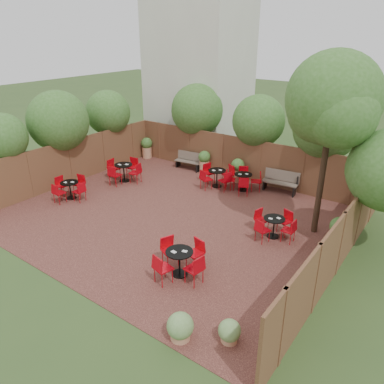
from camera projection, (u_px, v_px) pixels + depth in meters
The scene contains 13 objects.
ground at pixel (174, 217), 14.22m from camera, with size 80.00×80.00×0.00m, color #354F23.
courtyard_paving at pixel (174, 217), 14.21m from camera, with size 12.00×10.00×0.02m, color #3B1D18.
fence_back at pixel (240, 158), 17.52m from camera, with size 12.00×0.08×2.00m, color brown.
fence_left at pixel (71, 162), 17.05m from camera, with size 0.08×10.00×2.00m, color brown.
fence_right at pixel (340, 244), 10.58m from camera, with size 0.08×10.00×2.00m, color brown.
neighbour_building at pixel (199, 78), 20.96m from camera, with size 5.00×4.00×8.00m, color beige.
overhang_foliage at pixel (199, 125), 16.14m from camera, with size 15.69×10.66×2.76m.
courtyard_tree at pixel (332, 105), 11.45m from camera, with size 2.98×2.92×6.07m.
park_bench_left at pixel (189, 160), 18.92m from camera, with size 1.44×0.62×0.86m.
park_bench_right at pixel (281, 181), 16.24m from camera, with size 1.57×0.67×0.94m.
bistro_tables at pixel (180, 194), 15.04m from camera, with size 9.72×8.14×0.94m.
planters at pixel (221, 172), 16.89m from camera, with size 11.92×4.01×1.15m.
low_shrubs at pixel (243, 308), 9.14m from camera, with size 2.41×4.36×0.68m.
Camera 1 is at (7.99, -9.81, 6.59)m, focal length 35.09 mm.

